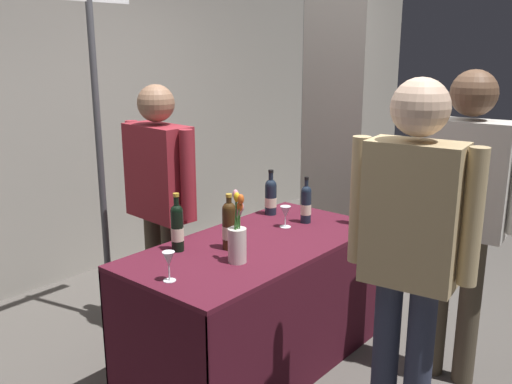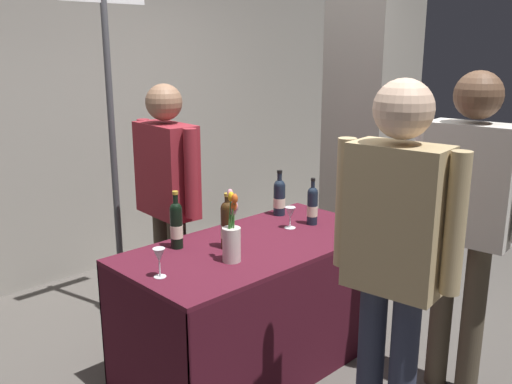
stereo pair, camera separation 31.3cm
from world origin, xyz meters
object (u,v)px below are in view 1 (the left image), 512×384
Objects in this scene: display_bottle_0 at (306,203)px; taster_foreground_right at (410,243)px; wine_glass_near_vendor at (169,260)px; booth_signpost at (97,112)px; wine_glass_mid at (285,213)px; flower_vase at (237,238)px; vendor_presenter at (160,191)px; featured_wine_bottle at (357,202)px; concrete_pillar at (351,71)px; tasting_table at (256,281)px.

taster_foreground_right reaches higher than display_bottle_0.
booth_signpost reaches higher than wine_glass_near_vendor.
wine_glass_near_vendor is 1.02m from wine_glass_mid.
flower_vase is 0.16× the size of booth_signpost.
vendor_presenter is at bearing 125.92° from wine_glass_mid.
featured_wine_bottle is 0.20× the size of vendor_presenter.
featured_wine_bottle is (-0.98, -0.66, -0.75)m from concrete_pillar.
display_bottle_0 is 2.23× the size of wine_glass_mid.
display_bottle_0 is 1.17m from wine_glass_near_vendor.
featured_wine_bottle is 1.14m from taster_foreground_right.
tasting_table is 0.47m from wine_glass_mid.
display_bottle_0 is 0.92m from vendor_presenter.
wine_glass_mid is 0.64m from flower_vase.
concrete_pillar is at bearing 34.09° from featured_wine_bottle.
wine_glass_mid is 0.35× the size of flower_vase.
concrete_pillar reaches higher than tasting_table.
display_bottle_0 reaches higher than tasting_table.
featured_wine_bottle is 0.86× the size of flower_vase.
wine_glass_near_vendor is at bearing -177.73° from tasting_table.
vendor_presenter is at bearing 130.35° from featured_wine_bottle.
flower_vase is (-0.78, -0.12, 0.01)m from display_bottle_0.
flower_vase is 1.37m from booth_signpost.
wine_glass_mid is at bearing -33.40° from taster_foreground_right.
flower_vase is 0.82m from vendor_presenter.
tasting_table is (-1.65, -0.40, -1.13)m from concrete_pillar.
taster_foreground_right is (-0.67, -1.01, 0.16)m from display_bottle_0.
tasting_table is at bearing 22.03° from flower_vase.
concrete_pillar is 2.15m from flower_vase.
wine_glass_near_vendor is 0.09× the size of vendor_presenter.
concrete_pillar is 1.45m from display_bottle_0.
booth_signpost is at bearing 158.70° from concrete_pillar.
wine_glass_mid is 1.18m from taster_foreground_right.
flower_vase is at bearing -0.25° from taster_foreground_right.
concrete_pillar is 10.06× the size of featured_wine_bottle.
vendor_presenter reaches higher than display_bottle_0.
featured_wine_bottle is 1.75m from booth_signpost.
wine_glass_near_vendor is 0.38× the size of flower_vase.
vendor_presenter is at bearing -76.89° from booth_signpost.
flower_vase is at bearing -165.57° from wine_glass_mid.
concrete_pillar is 1.43× the size of booth_signpost.
wine_glass_mid is (0.33, 0.04, 0.33)m from tasting_table.
vendor_presenter is 0.66m from booth_signpost.
wine_glass_mid is at bearing 39.59° from vendor_presenter.
featured_wine_bottle is at bearing -21.18° from tasting_table.
display_bottle_0 is (0.49, 0.00, 0.36)m from tasting_table.
flower_vase is (-0.96, 0.14, -0.01)m from featured_wine_bottle.
wine_glass_near_vendor is 1.37m from booth_signpost.
featured_wine_bottle is at bearing -57.08° from booth_signpost.
wine_glass_near_vendor reaches higher than tasting_table.
flower_vase reaches higher than wine_glass_mid.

